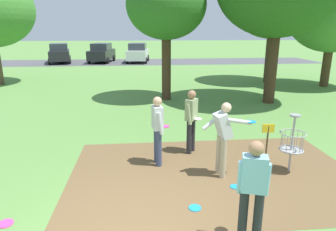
{
  "coord_description": "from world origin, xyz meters",
  "views": [
    {
      "loc": [
        0.2,
        -4.02,
        3.24
      ],
      "look_at": [
        0.91,
        3.65,
        1.0
      ],
      "focal_mm": 32.15,
      "sensor_mm": 36.0,
      "label": 1
    }
  ],
  "objects_px": {
    "frisbee_far_left": "(235,187)",
    "parked_car_leftmost": "(59,53)",
    "player_foreground_watching": "(158,127)",
    "frisbee_by_tee": "(195,208)",
    "tree_mid_left": "(166,6)",
    "disc_golf_basket": "(289,141)",
    "parked_car_center_right": "(138,53)",
    "player_waiting_left": "(253,188)",
    "parked_car_center_left": "(102,53)",
    "frisbee_near_basket": "(5,224)",
    "player_throwing": "(223,135)",
    "tree_mid_center": "(334,14)",
    "player_waiting_right": "(191,118)",
    "tree_near_left": "(274,3)"
  },
  "relations": [
    {
      "from": "frisbee_far_left",
      "to": "parked_car_center_right",
      "type": "xyz_separation_m",
      "value": [
        -2.12,
        24.68,
        0.91
      ]
    },
    {
      "from": "tree_mid_left",
      "to": "parked_car_center_left",
      "type": "xyz_separation_m",
      "value": [
        -4.92,
        16.56,
        -3.27
      ]
    },
    {
      "from": "tree_mid_left",
      "to": "frisbee_near_basket",
      "type": "bearing_deg",
      "value": -111.31
    },
    {
      "from": "parked_car_leftmost",
      "to": "parked_car_center_right",
      "type": "bearing_deg",
      "value": -0.93
    },
    {
      "from": "frisbee_near_basket",
      "to": "tree_near_left",
      "type": "bearing_deg",
      "value": 52.38
    },
    {
      "from": "player_throwing",
      "to": "frisbee_near_basket",
      "type": "distance_m",
      "value": 4.51
    },
    {
      "from": "player_waiting_right",
      "to": "parked_car_center_left",
      "type": "xyz_separation_m",
      "value": [
        -5.02,
        22.96,
        -0.05
      ]
    },
    {
      "from": "player_waiting_left",
      "to": "player_waiting_right",
      "type": "distance_m",
      "value": 3.66
    },
    {
      "from": "player_throwing",
      "to": "frisbee_near_basket",
      "type": "bearing_deg",
      "value": -161.15
    },
    {
      "from": "player_waiting_right",
      "to": "tree_mid_left",
      "type": "bearing_deg",
      "value": 90.91
    },
    {
      "from": "player_waiting_left",
      "to": "parked_car_center_left",
      "type": "bearing_deg",
      "value": 101.33
    },
    {
      "from": "disc_golf_basket",
      "to": "player_waiting_left",
      "type": "height_order",
      "value": "player_waiting_left"
    },
    {
      "from": "frisbee_by_tee",
      "to": "tree_mid_center",
      "type": "height_order",
      "value": "tree_mid_center"
    },
    {
      "from": "parked_car_center_left",
      "to": "tree_mid_center",
      "type": "bearing_deg",
      "value": -44.75
    },
    {
      "from": "tree_mid_left",
      "to": "parked_car_center_right",
      "type": "distance_m",
      "value": 16.71
    },
    {
      "from": "frisbee_near_basket",
      "to": "frisbee_far_left",
      "type": "bearing_deg",
      "value": 11.19
    },
    {
      "from": "frisbee_by_tee",
      "to": "tree_mid_left",
      "type": "xyz_separation_m",
      "value": [
        0.26,
        9.04,
        4.18
      ]
    },
    {
      "from": "frisbee_far_left",
      "to": "parked_car_leftmost",
      "type": "height_order",
      "value": "parked_car_leftmost"
    },
    {
      "from": "player_foreground_watching",
      "to": "frisbee_far_left",
      "type": "relative_size",
      "value": 8.34
    },
    {
      "from": "player_foreground_watching",
      "to": "tree_near_left",
      "type": "bearing_deg",
      "value": 56.13
    },
    {
      "from": "player_waiting_right",
      "to": "parked_car_center_left",
      "type": "bearing_deg",
      "value": 102.34
    },
    {
      "from": "player_throwing",
      "to": "tree_mid_center",
      "type": "relative_size",
      "value": 0.28
    },
    {
      "from": "disc_golf_basket",
      "to": "player_foreground_watching",
      "type": "bearing_deg",
      "value": 167.44
    },
    {
      "from": "tree_mid_left",
      "to": "tree_mid_center",
      "type": "xyz_separation_m",
      "value": [
        9.36,
        2.41,
        -0.22
      ]
    },
    {
      "from": "tree_mid_left",
      "to": "parked_car_center_right",
      "type": "xyz_separation_m",
      "value": [
        -1.39,
        16.33,
        -3.27
      ]
    },
    {
      "from": "disc_golf_basket",
      "to": "parked_car_leftmost",
      "type": "relative_size",
      "value": 0.31
    },
    {
      "from": "frisbee_by_tee",
      "to": "parked_car_center_right",
      "type": "relative_size",
      "value": 0.05
    },
    {
      "from": "parked_car_center_left",
      "to": "player_foreground_watching",
      "type": "bearing_deg",
      "value": -80.17
    },
    {
      "from": "frisbee_by_tee",
      "to": "tree_mid_left",
      "type": "bearing_deg",
      "value": 88.36
    },
    {
      "from": "player_waiting_left",
      "to": "tree_mid_center",
      "type": "distance_m",
      "value": 15.62
    },
    {
      "from": "player_foreground_watching",
      "to": "tree_mid_center",
      "type": "height_order",
      "value": "tree_mid_center"
    },
    {
      "from": "frisbee_by_tee",
      "to": "parked_car_leftmost",
      "type": "height_order",
      "value": "parked_car_leftmost"
    },
    {
      "from": "tree_near_left",
      "to": "frisbee_near_basket",
      "type": "bearing_deg",
      "value": -127.62
    },
    {
      "from": "tree_near_left",
      "to": "player_waiting_right",
      "type": "bearing_deg",
      "value": -122.03
    },
    {
      "from": "player_waiting_left",
      "to": "frisbee_by_tee",
      "type": "distance_m",
      "value": 1.54
    },
    {
      "from": "frisbee_by_tee",
      "to": "parked_car_center_left",
      "type": "distance_m",
      "value": 26.04
    },
    {
      "from": "frisbee_near_basket",
      "to": "frisbee_by_tee",
      "type": "height_order",
      "value": "same"
    },
    {
      "from": "tree_mid_left",
      "to": "parked_car_leftmost",
      "type": "xyz_separation_m",
      "value": [
        -8.91,
        16.45,
        -3.27
      ]
    },
    {
      "from": "player_throwing",
      "to": "parked_car_center_left",
      "type": "relative_size",
      "value": 0.39
    },
    {
      "from": "player_foreground_watching",
      "to": "parked_car_center_right",
      "type": "distance_m",
      "value": 23.4
    },
    {
      "from": "player_waiting_right",
      "to": "parked_car_center_left",
      "type": "distance_m",
      "value": 23.5
    },
    {
      "from": "frisbee_near_basket",
      "to": "frisbee_by_tee",
      "type": "relative_size",
      "value": 1.09
    },
    {
      "from": "frisbee_far_left",
      "to": "parked_car_leftmost",
      "type": "distance_m",
      "value": 26.62
    },
    {
      "from": "parked_car_center_right",
      "to": "player_waiting_right",
      "type": "bearing_deg",
      "value": -86.24
    },
    {
      "from": "frisbee_near_basket",
      "to": "parked_car_center_right",
      "type": "xyz_separation_m",
      "value": [
        2.2,
        25.53,
        0.91
      ]
    },
    {
      "from": "frisbee_by_tee",
      "to": "frisbee_far_left",
      "type": "xyz_separation_m",
      "value": [
        0.99,
        0.69,
        0.0
      ]
    },
    {
      "from": "tree_near_left",
      "to": "parked_car_center_left",
      "type": "relative_size",
      "value": 1.51
    },
    {
      "from": "player_waiting_right",
      "to": "frisbee_near_basket",
      "type": "height_order",
      "value": "player_waiting_right"
    },
    {
      "from": "player_waiting_right",
      "to": "frisbee_near_basket",
      "type": "distance_m",
      "value": 4.74
    },
    {
      "from": "disc_golf_basket",
      "to": "parked_car_center_right",
      "type": "bearing_deg",
      "value": 98.39
    }
  ]
}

